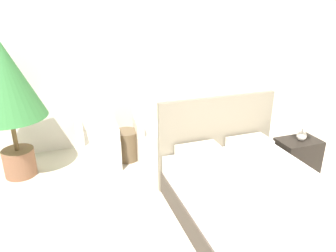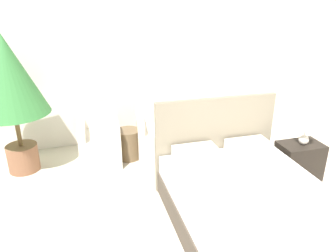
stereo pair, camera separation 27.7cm
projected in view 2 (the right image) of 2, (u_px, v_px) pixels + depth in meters
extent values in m
cube|color=silver|center=(168.00, 52.00, 5.29)|extent=(10.00, 0.06, 2.90)
cube|color=#4C4238|center=(251.00, 219.00, 3.42)|extent=(1.53, 1.93, 0.28)
cube|color=white|center=(253.00, 198.00, 3.32)|extent=(1.50, 1.89, 0.22)
cube|color=gray|center=(215.00, 142.00, 4.14)|extent=(1.56, 0.06, 1.17)
cube|color=silver|center=(196.00, 153.00, 3.86)|extent=(0.51, 0.31, 0.14)
cube|color=silver|center=(248.00, 147.00, 4.03)|extent=(0.51, 0.31, 0.14)
cube|color=silver|center=(100.00, 148.00, 4.81)|extent=(0.60, 0.66, 0.44)
cube|color=silver|center=(97.00, 115.00, 4.91)|extent=(0.58, 0.08, 0.39)
cube|color=silver|center=(81.00, 130.00, 4.64)|extent=(0.12, 0.58, 0.18)
cube|color=silver|center=(115.00, 127.00, 4.74)|extent=(0.12, 0.58, 0.18)
cube|color=silver|center=(156.00, 142.00, 5.02)|extent=(0.65, 0.71, 0.44)
cube|color=silver|center=(154.00, 110.00, 5.13)|extent=(0.58, 0.13, 0.39)
cube|color=silver|center=(140.00, 124.00, 4.87)|extent=(0.17, 0.59, 0.18)
cube|color=silver|center=(172.00, 122.00, 4.93)|extent=(0.17, 0.59, 0.18)
cylinder|color=brown|center=(23.00, 158.00, 4.59)|extent=(0.42, 0.42, 0.38)
cylinder|color=brown|center=(18.00, 130.00, 4.43)|extent=(0.06, 0.06, 0.47)
cone|color=#387F3D|center=(8.00, 75.00, 4.15)|extent=(0.93, 0.93, 1.04)
cube|color=black|center=(298.00, 162.00, 4.31)|extent=(0.55, 0.37, 0.53)
sphere|color=white|center=(304.00, 140.00, 4.18)|extent=(0.13, 0.13, 0.13)
cylinder|color=white|center=(305.00, 132.00, 4.13)|extent=(0.02, 0.02, 0.10)
cone|color=silver|center=(307.00, 119.00, 4.07)|extent=(0.26, 0.26, 0.24)
cylinder|color=brown|center=(129.00, 144.00, 4.92)|extent=(0.36, 0.36, 0.45)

